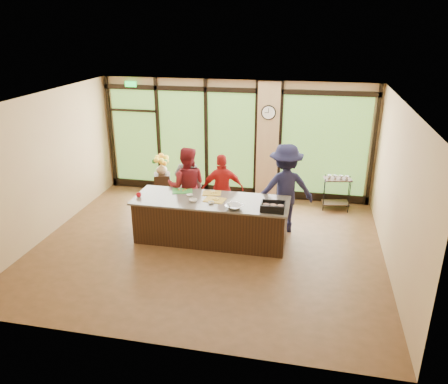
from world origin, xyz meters
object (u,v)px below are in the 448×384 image
at_px(cook_right, 285,189).
at_px(bar_cart, 337,189).
at_px(roasting_pan, 273,208).
at_px(flower_stand, 163,189).
at_px(island_base, 211,221).
at_px(cook_left, 188,186).

distance_m(cook_right, bar_cart, 1.90).
height_order(cook_right, roasting_pan, cook_right).
bearing_deg(flower_stand, cook_right, -34.93).
height_order(island_base, cook_left, cook_left).
distance_m(island_base, flower_stand, 2.39).
bearing_deg(island_base, roasting_pan, -12.13).
relative_size(cook_left, bar_cart, 1.97).
bearing_deg(cook_left, flower_stand, -47.12).
distance_m(island_base, roasting_pan, 1.43).
bearing_deg(roasting_pan, cook_right, 83.19).
height_order(island_base, roasting_pan, roasting_pan).
distance_m(roasting_pan, flower_stand, 3.61).
relative_size(cook_left, cook_right, 0.89).
bearing_deg(bar_cart, island_base, -150.21).
height_order(cook_right, bar_cart, cook_right).
bearing_deg(roasting_pan, island_base, 169.27).
xyz_separation_m(roasting_pan, flower_stand, (-2.96, 1.99, -0.57)).
bearing_deg(cook_right, island_base, 11.00).
relative_size(roasting_pan, flower_stand, 0.59).
distance_m(cook_right, flower_stand, 3.30).
height_order(cook_right, flower_stand, cook_right).
relative_size(roasting_pan, bar_cart, 0.52).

